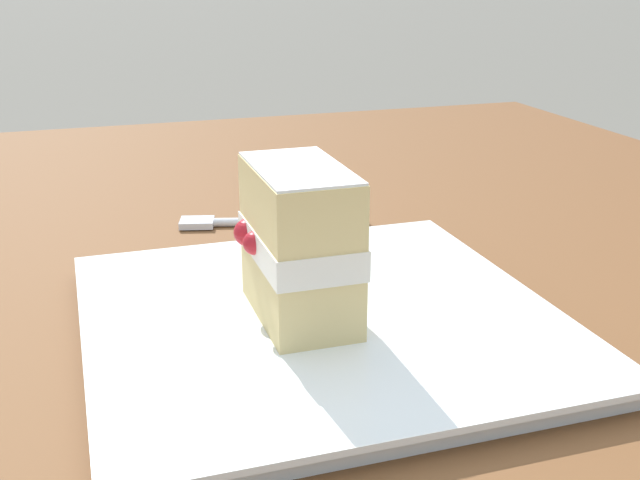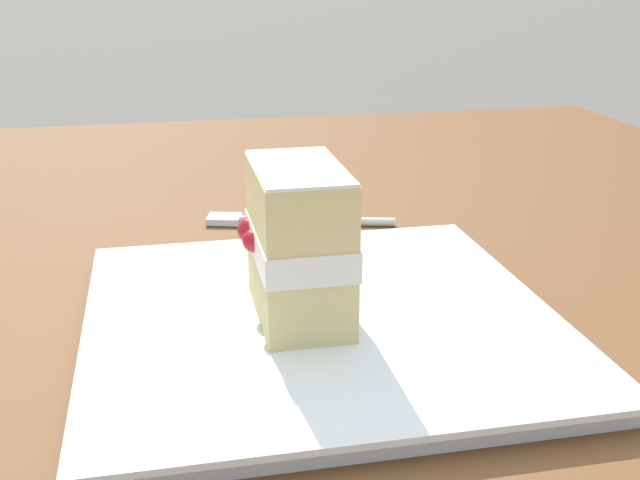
{
  "view_description": "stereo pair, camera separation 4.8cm",
  "coord_description": "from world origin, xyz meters",
  "px_view_note": "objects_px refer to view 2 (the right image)",
  "views": [
    {
      "loc": [
        -0.49,
        0.19,
        0.94
      ],
      "look_at": [
        -0.06,
        0.05,
        0.78
      ],
      "focal_mm": 44.2,
      "sensor_mm": 36.0,
      "label": 1
    },
    {
      "loc": [
        -0.51,
        0.14,
        0.94
      ],
      "look_at": [
        -0.06,
        0.05,
        0.78
      ],
      "focal_mm": 44.2,
      "sensor_mm": 36.0,
      "label": 2
    }
  ],
  "objects_px": {
    "patio_table": "(369,397)",
    "dessert_fork": "(287,220)",
    "dessert_plate": "(320,322)",
    "cake_slice": "(298,242)"
  },
  "relations": [
    {
      "from": "patio_table",
      "to": "dessert_fork",
      "type": "xyz_separation_m",
      "value": [
        0.16,
        0.03,
        0.09
      ]
    },
    {
      "from": "dessert_plate",
      "to": "cake_slice",
      "type": "bearing_deg",
      "value": 94.64
    },
    {
      "from": "cake_slice",
      "to": "dessert_plate",
      "type": "bearing_deg",
      "value": -85.36
    },
    {
      "from": "dessert_plate",
      "to": "cake_slice",
      "type": "distance_m",
      "value": 0.06
    },
    {
      "from": "cake_slice",
      "to": "dessert_fork",
      "type": "distance_m",
      "value": 0.23
    },
    {
      "from": "patio_table",
      "to": "dessert_plate",
      "type": "distance_m",
      "value": 0.12
    },
    {
      "from": "dessert_plate",
      "to": "dessert_fork",
      "type": "height_order",
      "value": "dessert_plate"
    },
    {
      "from": "dessert_plate",
      "to": "dessert_fork",
      "type": "relative_size",
      "value": 1.74
    },
    {
      "from": "patio_table",
      "to": "dessert_fork",
      "type": "relative_size",
      "value": 7.93
    },
    {
      "from": "dessert_plate",
      "to": "cake_slice",
      "type": "height_order",
      "value": "cake_slice"
    }
  ]
}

